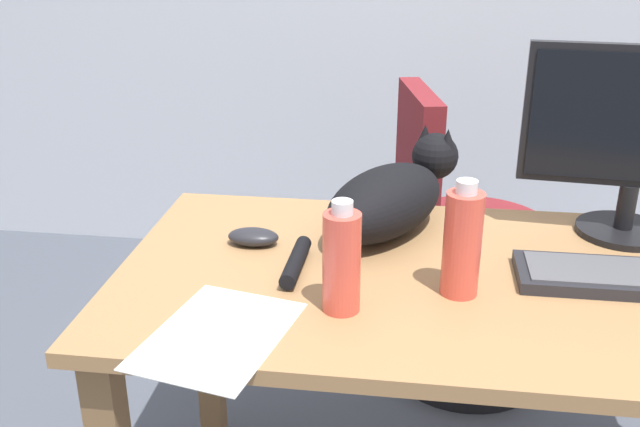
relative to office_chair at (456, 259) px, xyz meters
name	(u,v)px	position (x,y,z in m)	size (l,w,h in m)	color
desk	(460,321)	(-0.03, -0.72, 0.21)	(1.37, 0.73, 0.70)	#9E7247
office_chair	(456,259)	(0.00, 0.00, 0.00)	(0.49, 0.48, 0.91)	black
monitor	(639,136)	(0.32, -0.47, 0.54)	(0.48, 0.20, 0.42)	black
keyboard	(634,278)	(0.29, -0.71, 0.33)	(0.44, 0.15, 0.03)	#232328
cat	(391,196)	(-0.19, -0.52, 0.39)	(0.35, 0.54, 0.20)	black
computer_mouse	(253,237)	(-0.47, -0.63, 0.33)	(0.11, 0.06, 0.04)	#232328
paper_sheet	(218,335)	(-0.45, -0.99, 0.31)	(0.21, 0.30, 0.00)	white
water_bottle	(462,242)	(-0.05, -0.79, 0.42)	(0.07, 0.07, 0.22)	#D84C3D
spray_bottle	(342,261)	(-0.26, -0.88, 0.41)	(0.07, 0.07, 0.21)	#D84C3D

